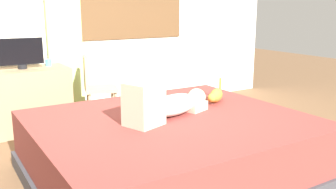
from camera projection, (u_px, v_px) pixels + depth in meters
ground_plane at (175, 181)px, 3.18m from camera, size 16.00×16.00×0.00m
back_wall_with_window at (75, 5)px, 4.89m from camera, size 6.40×0.14×2.90m
bed at (170, 148)px, 3.20m from camera, size 2.24×1.94×0.53m
person_lying at (167, 104)px, 3.15m from camera, size 0.93×0.52×0.34m
cat at (216, 96)px, 3.64m from camera, size 0.30×0.26×0.21m
desk at (29, 100)px, 4.42m from camera, size 0.90×0.56×0.74m
tv_monitor at (21, 53)px, 4.28m from camera, size 0.48×0.10×0.35m
cup at (48, 62)px, 4.53m from camera, size 0.07×0.07×0.08m
chair_by_desk at (95, 85)px, 4.56m from camera, size 0.47×0.47×0.86m
curtain_left at (63, 15)px, 4.72m from camera, size 0.44×0.06×2.66m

